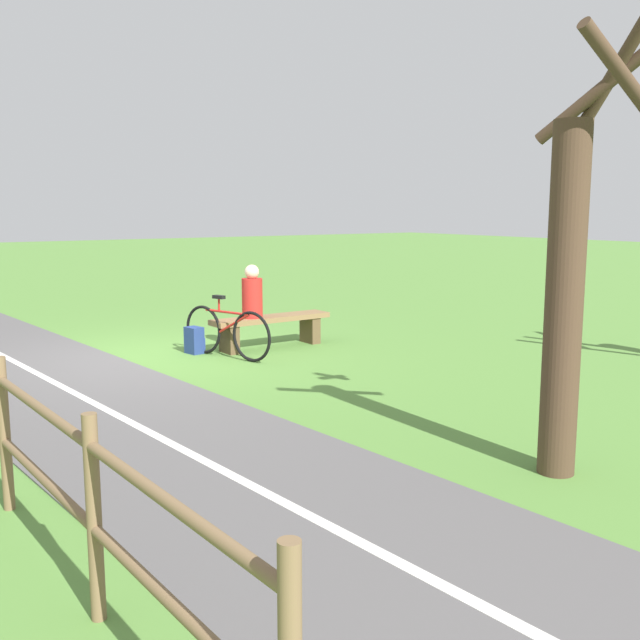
# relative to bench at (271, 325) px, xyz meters

# --- Properties ---
(ground_plane) EXTENTS (80.00, 80.00, 0.00)m
(ground_plane) POSITION_rel_bench_xyz_m (1.87, -0.31, -0.35)
(ground_plane) COLOR #548438
(paved_path) EXTENTS (5.96, 36.08, 0.02)m
(paved_path) POSITION_rel_bench_xyz_m (3.15, 3.69, -0.35)
(paved_path) COLOR #565454
(paved_path) RESTS_ON ground_plane
(path_centre_line) EXTENTS (3.13, 31.87, 0.00)m
(path_centre_line) POSITION_rel_bench_xyz_m (3.15, 3.69, -0.34)
(path_centre_line) COLOR silver
(path_centre_line) RESTS_ON paved_path
(bench) EXTENTS (1.99, 0.47, 0.50)m
(bench) POSITION_rel_bench_xyz_m (0.00, 0.00, 0.00)
(bench) COLOR brown
(bench) RESTS_ON ground_plane
(person_seated) EXTENTS (0.32, 0.32, 0.82)m
(person_seated) POSITION_rel_bench_xyz_m (0.33, 0.01, 0.51)
(person_seated) COLOR #B2231E
(person_seated) RESTS_ON bench
(bicycle) EXTENTS (0.58, 1.65, 0.91)m
(bicycle) POSITION_rel_bench_xyz_m (0.92, 0.30, 0.03)
(bicycle) COLOR black
(bicycle) RESTS_ON ground_plane
(backpack) EXTENTS (0.27, 0.30, 0.40)m
(backpack) POSITION_rel_bench_xyz_m (1.19, -0.25, -0.16)
(backpack) COLOR navy
(backpack) RESTS_ON ground_plane
(tree_near_bench) EXTENTS (1.13, 1.14, 3.85)m
(tree_near_bench) POSITION_rel_bench_xyz_m (0.74, 6.04, 1.30)
(tree_near_bench) COLOR #473323
(tree_near_bench) RESTS_ON ground_plane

